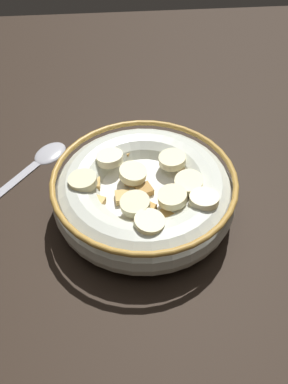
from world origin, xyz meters
The scene contains 3 objects.
ground_plane centered at (0.00, 0.00, -1.00)cm, with size 94.55×94.55×2.00cm, color black.
cereal_bowl centered at (0.04, 0.01, 2.81)cm, with size 18.74×18.74×5.76cm.
spoon centered at (-8.63, -11.82, 0.34)cm, with size 12.99×11.06×0.80cm.
Camera 1 is at (31.27, -2.57, 36.42)cm, focal length 41.97 mm.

